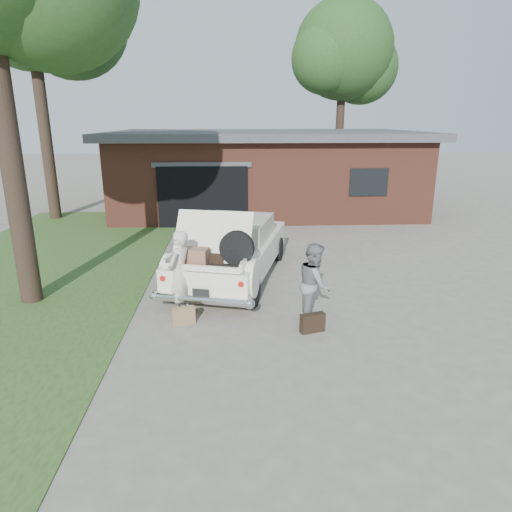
{
  "coord_description": "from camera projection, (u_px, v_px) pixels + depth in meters",
  "views": [
    {
      "loc": [
        -0.49,
        -8.34,
        3.81
      ],
      "look_at": [
        0.0,
        0.6,
        1.1
      ],
      "focal_mm": 32.0,
      "sensor_mm": 36.0,
      "label": 1
    }
  ],
  "objects": [
    {
      "name": "house",
      "position": [
        265.0,
        170.0,
        19.63
      ],
      "size": [
        12.8,
        7.8,
        3.3
      ],
      "color": "brown",
      "rests_on": "ground"
    },
    {
      "name": "grass_strip",
      "position": [
        37.0,
        273.0,
        11.67
      ],
      "size": [
        6.0,
        16.0,
        0.02
      ],
      "primitive_type": "cube",
      "color": "#2D4C1E",
      "rests_on": "ground"
    },
    {
      "name": "sedan",
      "position": [
        232.0,
        249.0,
        11.15
      ],
      "size": [
        3.16,
        5.35,
        1.94
      ],
      "rotation": [
        0.0,
        0.0,
        -0.26
      ],
      "color": "white",
      "rests_on": "ground"
    },
    {
      "name": "suitcase_left",
      "position": [
        183.0,
        316.0,
        8.76
      ],
      "size": [
        0.46,
        0.28,
        0.34
      ],
      "primitive_type": "cube",
      "rotation": [
        0.0,
        0.0,
        0.33
      ],
      "color": "#95754C",
      "rests_on": "ground"
    },
    {
      "name": "tree_right",
      "position": [
        345.0,
        56.0,
        23.88
      ],
      "size": [
        5.9,
        5.13,
        9.83
      ],
      "color": "#38281E",
      "rests_on": "ground"
    },
    {
      "name": "ground",
      "position": [
        258.0,
        317.0,
        9.1
      ],
      "size": [
        90.0,
        90.0,
        0.0
      ],
      "primitive_type": "plane",
      "color": "gray",
      "rests_on": "ground"
    },
    {
      "name": "woman_right",
      "position": [
        315.0,
        284.0,
        8.67
      ],
      "size": [
        0.7,
        0.85,
        1.58
      ],
      "primitive_type": "imported",
      "rotation": [
        0.0,
        0.0,
        1.43
      ],
      "color": "slate",
      "rests_on": "ground"
    },
    {
      "name": "suitcase_right",
      "position": [
        313.0,
        323.0,
        8.43
      ],
      "size": [
        0.49,
        0.28,
        0.36
      ],
      "primitive_type": "cube",
      "rotation": [
        0.0,
        0.0,
        0.3
      ],
      "color": "black",
      "rests_on": "ground"
    },
    {
      "name": "woman_left",
      "position": [
        180.0,
        273.0,
        9.02
      ],
      "size": [
        0.64,
        0.75,
        1.73
      ],
      "primitive_type": "imported",
      "rotation": [
        0.0,
        0.0,
        -2.01
      ],
      "color": "beige",
      "rests_on": "ground"
    }
  ]
}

